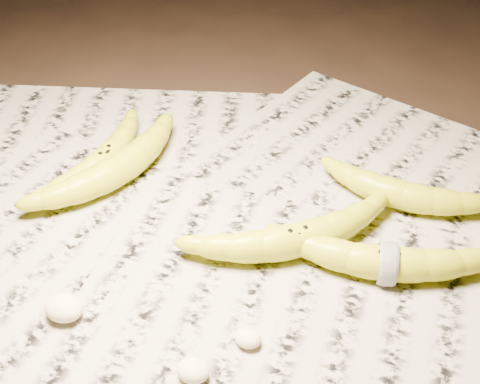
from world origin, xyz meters
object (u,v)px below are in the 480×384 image
(banana_center, at_px, (296,238))
(banana_taped, at_px, (387,261))
(banana_left_b, at_px, (118,167))
(banana_upper_a, at_px, (404,193))
(banana_left_a, at_px, (104,157))

(banana_center, relative_size, banana_taped, 0.94)
(banana_left_b, distance_m, banana_upper_a, 0.35)
(banana_upper_a, bearing_deg, banana_center, -127.21)
(banana_left_a, bearing_deg, banana_left_b, -112.82)
(banana_left_a, relative_size, banana_left_b, 0.89)
(banana_taped, bearing_deg, banana_left_b, 160.42)
(banana_center, relative_size, banana_upper_a, 1.16)
(banana_taped, bearing_deg, banana_center, 167.89)
(banana_taped, bearing_deg, banana_upper_a, 79.20)
(banana_left_a, distance_m, banana_center, 0.28)
(banana_left_b, relative_size, banana_upper_a, 1.13)
(banana_left_a, relative_size, banana_upper_a, 1.01)
(banana_left_a, distance_m, banana_upper_a, 0.37)
(banana_center, bearing_deg, banana_left_a, 129.05)
(banana_center, xyz_separation_m, banana_upper_a, (0.10, 0.12, -0.00))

